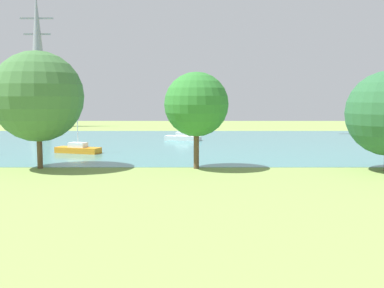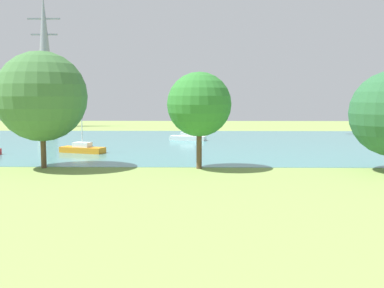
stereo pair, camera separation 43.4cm
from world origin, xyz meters
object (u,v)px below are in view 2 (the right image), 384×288
(sailboat_orange, at_px, (82,148))
(sailboat_white, at_px, (188,137))
(tree_east_near, at_px, (199,104))
(tree_west_near, at_px, (42,96))
(electricity_pylon, at_px, (45,60))

(sailboat_orange, distance_m, sailboat_white, 17.38)
(tree_east_near, bearing_deg, tree_west_near, 179.53)
(sailboat_orange, bearing_deg, tree_east_near, -39.58)
(tree_east_near, distance_m, electricity_pylon, 60.96)
(sailboat_white, height_order, electricity_pylon, electricity_pylon)
(tree_west_near, bearing_deg, tree_east_near, -0.47)
(sailboat_orange, bearing_deg, sailboat_white, 51.91)
(sailboat_orange, bearing_deg, tree_west_near, -93.33)
(tree_east_near, relative_size, electricity_pylon, 0.30)
(tree_east_near, bearing_deg, sailboat_orange, 140.42)
(sailboat_orange, bearing_deg, electricity_pylon, 113.24)
(tree_west_near, bearing_deg, sailboat_orange, 86.67)
(tree_west_near, relative_size, electricity_pylon, 0.37)
(sailboat_white, distance_m, electricity_pylon, 42.40)
(electricity_pylon, bearing_deg, sailboat_orange, -66.76)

